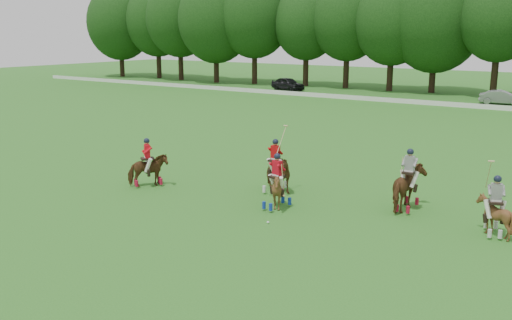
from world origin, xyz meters
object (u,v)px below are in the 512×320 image
Objects in this scene: car_mid at (502,97)px; polo_red_a at (148,169)px; polo_stripe_a at (408,188)px; car_left at (288,84)px; polo_ball at (268,222)px; polo_stripe_b at (494,214)px; polo_red_c at (277,189)px; polo_red_b at (275,173)px.

car_mid is 1.84× the size of polo_red_a.
polo_red_a is 11.28m from polo_stripe_a.
polo_ball is at bearing -133.73° from car_left.
polo_stripe_b is at bearing 8.38° from polo_red_a.
polo_red_a is 14.38m from polo_stripe_b.
polo_red_a is (-6.72, -40.34, 0.12)m from car_mid.
polo_ball is (0.69, -1.70, -0.74)m from polo_red_c.
polo_red_a is 0.99× the size of polo_red_c.
car_left is 1.10× the size of car_mid.
polo_ball is at bearing -129.18° from polo_stripe_a.
polo_red_a is at bearing 170.27° from polo_ball.
car_mid is 37.88m from polo_red_b.
polo_red_a is at bearing -171.62° from polo_stripe_b.
polo_stripe_b is at bearing -124.75° from car_left.
car_left is 1.68× the size of polo_stripe_b.
polo_stripe_a is (27.94, -37.17, 0.14)m from car_left.
polo_ball is at bearing -9.73° from polo_red_a.
polo_red_b is 1.08× the size of polo_stripe_b.
polo_red_a is at bearing -163.69° from polo_stripe_a.
polo_red_b is at bearing 169.21° from car_mid.
polo_red_b reaches higher than polo_stripe_a.
polo_red_b is 1.17× the size of polo_stripe_a.
polo_stripe_a reaches higher than polo_ball.
car_mid is 40.89m from polo_red_a.
polo_stripe_b reaches higher than polo_red_a.
polo_red_c is (23.65, -39.88, 0.03)m from car_left.
polo_ball is (0.52, -41.58, -0.62)m from car_mid.
polo_ball is (2.07, -3.73, -0.79)m from polo_red_b.
polo_red_b reaches higher than car_left.
polo_stripe_a is 0.92× the size of polo_stripe_b.
car_left is at bearing 126.93° from polo_stripe_a.
car_left is at bearing 129.33° from polo_stripe_b.
polo_red_a is (17.11, -40.34, 0.03)m from car_left.
polo_red_b is 31.79× the size of polo_ball.
polo_red_c is 0.91× the size of polo_stripe_a.
polo_stripe_a is at bearing -127.15° from car_left.
car_left is 2.00× the size of polo_red_c.
polo_red_a is at bearing 162.11° from car_mid.
car_mid is at bearing 80.55° from polo_red_a.
polo_red_a reaches higher than car_mid.
car_mid is at bearing 87.65° from polo_red_b.
polo_stripe_b reaches higher than car_mid.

